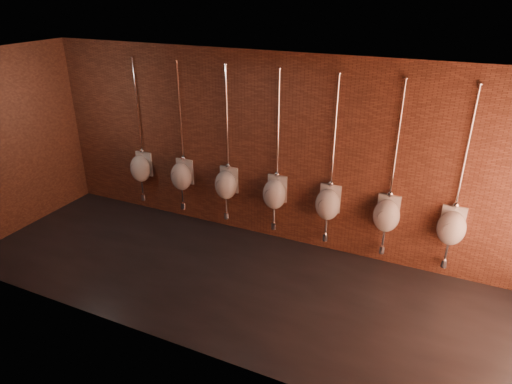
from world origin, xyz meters
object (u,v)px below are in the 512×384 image
(urinal_1, at_px, (182,175))
(urinal_6, at_px, (452,227))
(urinal_0, at_px, (141,168))
(urinal_4, at_px, (328,203))
(urinal_3, at_px, (275,193))
(urinal_2, at_px, (226,184))
(urinal_5, at_px, (387,215))

(urinal_1, height_order, urinal_6, same)
(urinal_0, distance_m, urinal_4, 3.70)
(urinal_1, xyz_separation_m, urinal_6, (4.63, 0.00, 0.00))
(urinal_3, distance_m, urinal_4, 0.93)
(urinal_3, xyz_separation_m, urinal_6, (2.78, 0.00, 0.00))
(urinal_2, relative_size, urinal_4, 1.00)
(urinal_0, relative_size, urinal_5, 1.00)
(urinal_2, distance_m, urinal_5, 2.78)
(urinal_0, height_order, urinal_6, same)
(urinal_4, xyz_separation_m, urinal_5, (0.93, 0.00, 0.00))
(urinal_1, relative_size, urinal_2, 1.00)
(urinal_5, bearing_deg, urinal_0, 180.00)
(urinal_1, xyz_separation_m, urinal_4, (2.78, 0.00, 0.00))
(urinal_2, height_order, urinal_6, same)
(urinal_2, relative_size, urinal_6, 1.00)
(urinal_0, xyz_separation_m, urinal_3, (2.78, 0.00, 0.00))
(urinal_0, bearing_deg, urinal_2, 0.00)
(urinal_1, xyz_separation_m, urinal_5, (3.70, 0.00, 0.00))
(urinal_1, xyz_separation_m, urinal_3, (1.85, 0.00, 0.00))
(urinal_2, distance_m, urinal_4, 1.85)
(urinal_3, height_order, urinal_5, same)
(urinal_3, height_order, urinal_4, same)
(urinal_2, bearing_deg, urinal_6, 0.00)
(urinal_0, distance_m, urinal_2, 1.85)
(urinal_0, relative_size, urinal_2, 1.00)
(urinal_6, bearing_deg, urinal_1, 180.00)
(urinal_4, bearing_deg, urinal_3, 180.00)
(urinal_3, bearing_deg, urinal_2, 180.00)
(urinal_5, bearing_deg, urinal_4, 180.00)
(urinal_1, xyz_separation_m, urinal_2, (0.93, 0.00, 0.00))
(urinal_2, height_order, urinal_5, same)
(urinal_1, height_order, urinal_5, same)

